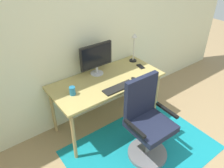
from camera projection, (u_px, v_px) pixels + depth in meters
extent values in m
cube|color=beige|center=(85.00, 32.00, 2.91)|extent=(6.00, 0.10, 2.60)
cube|color=#127D8B|center=(142.00, 149.00, 2.92)|extent=(1.84, 1.29, 0.01)
cube|color=tan|center=(107.00, 80.00, 2.96)|extent=(1.51, 0.70, 0.03)
cylinder|color=tan|center=(74.00, 137.00, 2.62)|extent=(0.04, 0.04, 0.73)
cylinder|color=tan|center=(156.00, 95.00, 3.32)|extent=(0.04, 0.04, 0.73)
cylinder|color=tan|center=(53.00, 111.00, 3.01)|extent=(0.04, 0.04, 0.73)
cylinder|color=tan|center=(131.00, 79.00, 3.71)|extent=(0.04, 0.04, 0.73)
cylinder|color=#B2B2B7|center=(97.00, 73.00, 3.08)|extent=(0.18, 0.18, 0.01)
cylinder|color=#B2B2B7|center=(97.00, 70.00, 3.05)|extent=(0.04, 0.04, 0.10)
cube|color=black|center=(96.00, 56.00, 2.93)|extent=(0.48, 0.04, 0.33)
cube|color=black|center=(97.00, 56.00, 2.92)|extent=(0.44, 0.00, 0.29)
cube|color=black|center=(119.00, 88.00, 2.78)|extent=(0.43, 0.13, 0.02)
ellipsoid|color=black|center=(134.00, 79.00, 2.93)|extent=(0.06, 0.10, 0.03)
cylinder|color=#1D6995|center=(72.00, 91.00, 2.64)|extent=(0.07, 0.07, 0.11)
cube|color=black|center=(141.00, 66.00, 3.24)|extent=(0.10, 0.15, 0.01)
cylinder|color=black|center=(133.00, 60.00, 3.39)|extent=(0.11, 0.11, 0.01)
cylinder|color=beige|center=(134.00, 49.00, 3.29)|extent=(0.02, 0.02, 0.37)
cone|color=beige|center=(134.00, 35.00, 3.17)|extent=(0.08, 0.08, 0.06)
cylinder|color=slate|center=(147.00, 153.00, 2.84)|extent=(0.50, 0.50, 0.05)
cylinder|color=slate|center=(149.00, 141.00, 2.72)|extent=(0.06, 0.06, 0.41)
cube|color=#191E33|center=(151.00, 126.00, 2.58)|extent=(0.47, 0.47, 0.08)
cube|color=#191E33|center=(141.00, 96.00, 2.55)|extent=(0.45, 0.07, 0.53)
cube|color=black|center=(135.00, 128.00, 2.39)|extent=(0.04, 0.33, 0.03)
cube|color=black|center=(167.00, 110.00, 2.65)|extent=(0.04, 0.33, 0.03)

